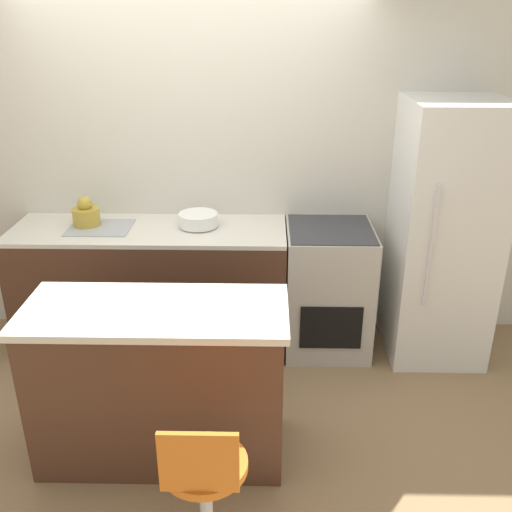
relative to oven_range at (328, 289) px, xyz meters
name	(u,v)px	position (x,y,z in m)	size (l,w,h in m)	color
ground_plane	(189,367)	(-1.01, -0.34, -0.47)	(14.00, 14.00, 0.00)	#8E704C
wall_back	(193,167)	(-1.01, 0.35, 0.83)	(8.00, 0.06, 2.60)	beige
back_counter	(153,287)	(-1.30, 0.00, 0.00)	(1.96, 0.64, 0.95)	#4C2D1E
kitchen_island	(160,382)	(-1.04, -1.17, 0.00)	(1.40, 0.59, 0.94)	#4C2D1E
oven_range	(328,289)	(0.00, 0.00, 0.00)	(0.62, 0.65, 0.95)	#B7B2A8
refrigerator	(443,234)	(0.78, -0.03, 0.45)	(0.66, 0.72, 1.85)	silver
stool_chair	(205,490)	(-0.72, -1.87, -0.08)	(0.39, 0.39, 0.83)	#B7B7BC
kettle	(86,214)	(-1.75, 0.05, 0.56)	(0.19, 0.19, 0.21)	#B29333
mixing_bowl	(198,219)	(-0.94, 0.05, 0.52)	(0.28, 0.28, 0.09)	white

